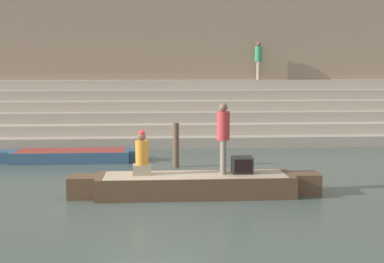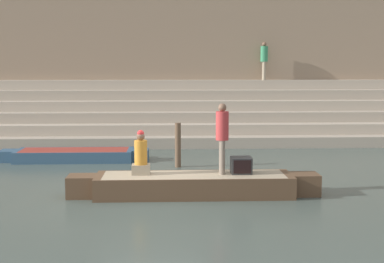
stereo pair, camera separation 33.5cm
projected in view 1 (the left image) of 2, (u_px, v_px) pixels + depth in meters
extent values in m
plane|color=#47544C|center=(152.00, 197.00, 12.86)|extent=(120.00, 120.00, 0.00)
cube|color=tan|center=(154.00, 136.00, 22.13)|extent=(36.00, 4.26, 0.41)
cube|color=#B2A28D|center=(154.00, 126.00, 22.43)|extent=(36.00, 3.55, 0.41)
cube|color=tan|center=(154.00, 115.00, 22.73)|extent=(36.00, 2.84, 0.41)
cube|color=#B2A28D|center=(154.00, 105.00, 23.03)|extent=(36.00, 2.13, 0.41)
cube|color=tan|center=(154.00, 95.00, 23.33)|extent=(36.00, 1.42, 0.41)
cube|color=#B2A28D|center=(154.00, 85.00, 23.63)|extent=(36.00, 0.71, 0.41)
cube|color=#937A60|center=(153.00, 30.00, 24.27)|extent=(34.20, 1.20, 9.44)
cube|color=brown|center=(154.00, 128.00, 24.21)|extent=(34.20, 0.12, 0.60)
cube|color=brown|center=(195.00, 185.00, 12.94)|extent=(4.75, 1.17, 0.52)
cube|color=tan|center=(195.00, 176.00, 12.91)|extent=(4.37, 1.07, 0.05)
cube|color=brown|center=(305.00, 183.00, 13.11)|extent=(0.66, 0.65, 0.52)
cube|color=brown|center=(82.00, 187.00, 12.76)|extent=(0.66, 0.65, 0.52)
cylinder|color=olive|center=(165.00, 173.00, 13.55)|extent=(2.61, 0.04, 0.04)
cylinder|color=#756656|center=(223.00, 156.00, 13.06)|extent=(0.13, 0.13, 0.83)
cylinder|color=#756656|center=(224.00, 157.00, 12.89)|extent=(0.13, 0.13, 0.83)
cylinder|color=#B23333|center=(223.00, 126.00, 12.89)|extent=(0.31, 0.31, 0.69)
sphere|color=brown|center=(223.00, 107.00, 12.83)|extent=(0.20, 0.20, 0.20)
cube|color=gray|center=(142.00, 170.00, 12.90)|extent=(0.44, 0.34, 0.24)
cylinder|color=orange|center=(142.00, 153.00, 12.85)|extent=(0.31, 0.31, 0.59)
sphere|color=brown|center=(142.00, 136.00, 12.80)|extent=(0.20, 0.20, 0.20)
sphere|color=red|center=(142.00, 134.00, 12.79)|extent=(0.17, 0.17, 0.17)
cube|color=#2D2D2D|center=(242.00, 165.00, 13.06)|extent=(0.50, 0.44, 0.40)
cube|color=black|center=(243.00, 167.00, 12.84)|extent=(0.42, 0.02, 0.32)
cube|color=#33516B|center=(72.00, 156.00, 17.56)|extent=(3.81, 1.25, 0.37)
cube|color=#993328|center=(71.00, 151.00, 17.54)|extent=(3.51, 1.15, 0.05)
cube|color=#33516B|center=(138.00, 155.00, 17.70)|extent=(0.53, 0.69, 0.37)
cube|color=#33516B|center=(4.00, 156.00, 17.42)|extent=(0.53, 0.69, 0.37)
cylinder|color=brown|center=(176.00, 145.00, 16.50)|extent=(0.18, 0.18, 1.38)
cylinder|color=gray|center=(258.00, 71.00, 23.95)|extent=(0.14, 0.14, 0.81)
cylinder|color=gray|center=(259.00, 71.00, 23.77)|extent=(0.14, 0.14, 0.81)
cylinder|color=#338456|center=(258.00, 54.00, 23.77)|extent=(0.32, 0.32, 0.68)
sphere|color=brown|center=(259.00, 44.00, 23.71)|extent=(0.19, 0.19, 0.19)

